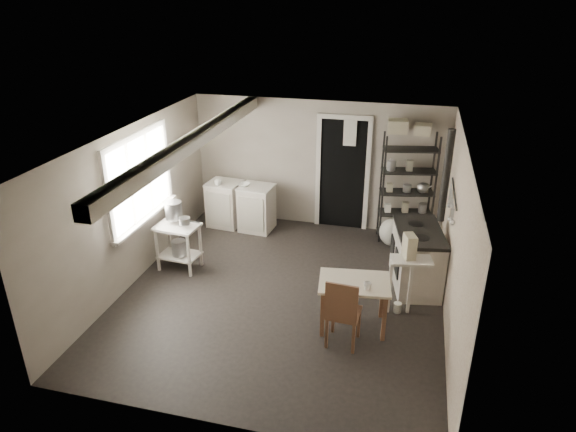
% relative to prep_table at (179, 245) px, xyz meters
% --- Properties ---
extents(floor, '(5.00, 5.00, 0.00)m').
position_rel_prep_table_xyz_m(floor, '(1.75, -0.33, -0.40)').
color(floor, black).
rests_on(floor, ground).
extents(ceiling, '(5.00, 5.00, 0.00)m').
position_rel_prep_table_xyz_m(ceiling, '(1.75, -0.33, 1.90)').
color(ceiling, white).
rests_on(ceiling, wall_back).
extents(wall_back, '(4.50, 0.02, 2.30)m').
position_rel_prep_table_xyz_m(wall_back, '(1.75, 2.17, 0.75)').
color(wall_back, gray).
rests_on(wall_back, ground).
extents(wall_front, '(4.50, 0.02, 2.30)m').
position_rel_prep_table_xyz_m(wall_front, '(1.75, -2.83, 0.75)').
color(wall_front, gray).
rests_on(wall_front, ground).
extents(wall_left, '(0.02, 5.00, 2.30)m').
position_rel_prep_table_xyz_m(wall_left, '(-0.50, -0.33, 0.75)').
color(wall_left, gray).
rests_on(wall_left, ground).
extents(wall_right, '(0.02, 5.00, 2.30)m').
position_rel_prep_table_xyz_m(wall_right, '(4.00, -0.33, 0.75)').
color(wall_right, gray).
rests_on(wall_right, ground).
extents(window, '(0.12, 1.76, 1.28)m').
position_rel_prep_table_xyz_m(window, '(-0.47, -0.13, 1.10)').
color(window, silver).
rests_on(window, wall_left).
extents(doorway, '(0.96, 0.10, 2.08)m').
position_rel_prep_table_xyz_m(doorway, '(2.20, 2.14, 0.60)').
color(doorway, silver).
rests_on(doorway, ground).
extents(ceiling_beam, '(0.18, 5.00, 0.18)m').
position_rel_prep_table_xyz_m(ceiling_beam, '(0.55, -0.33, 1.80)').
color(ceiling_beam, silver).
rests_on(ceiling_beam, ceiling).
extents(wallpaper_panel, '(0.01, 5.00, 2.30)m').
position_rel_prep_table_xyz_m(wallpaper_panel, '(3.99, -0.33, 0.75)').
color(wallpaper_panel, beige).
rests_on(wallpaper_panel, wall_right).
extents(utensil_rail, '(0.06, 1.20, 0.44)m').
position_rel_prep_table_xyz_m(utensil_rail, '(3.94, 0.27, 1.15)').
color(utensil_rail, '#AFAFB1').
rests_on(utensil_rail, wall_right).
extents(prep_table, '(0.68, 0.51, 0.73)m').
position_rel_prep_table_xyz_m(prep_table, '(0.00, 0.00, 0.00)').
color(prep_table, silver).
rests_on(prep_table, ground).
extents(stockpot, '(0.34, 0.34, 0.28)m').
position_rel_prep_table_xyz_m(stockpot, '(-0.08, 0.09, 0.54)').
color(stockpot, '#AFAFB1').
rests_on(stockpot, prep_table).
extents(saucepan, '(0.21, 0.21, 0.10)m').
position_rel_prep_table_xyz_m(saucepan, '(0.15, -0.04, 0.45)').
color(saucepan, '#AFAFB1').
rests_on(saucepan, prep_table).
extents(bucket, '(0.25, 0.25, 0.24)m').
position_rel_prep_table_xyz_m(bucket, '(0.03, -0.05, -0.02)').
color(bucket, '#AFAFB1').
rests_on(bucket, prep_table).
extents(base_cabinets, '(1.30, 0.65, 0.83)m').
position_rel_prep_table_xyz_m(base_cabinets, '(0.43, 1.68, 0.06)').
color(base_cabinets, beige).
rests_on(base_cabinets, ground).
extents(mixing_bowl, '(0.33, 0.33, 0.07)m').
position_rel_prep_table_xyz_m(mixing_bowl, '(0.54, 1.61, 0.55)').
color(mixing_bowl, white).
rests_on(mixing_bowl, base_cabinets).
extents(counter_cup, '(0.16, 0.16, 0.11)m').
position_rel_prep_table_xyz_m(counter_cup, '(0.07, 1.55, 0.57)').
color(counter_cup, white).
rests_on(counter_cup, base_cabinets).
extents(shelf_rack, '(0.94, 0.51, 1.88)m').
position_rel_prep_table_xyz_m(shelf_rack, '(3.34, 1.91, 0.55)').
color(shelf_rack, black).
rests_on(shelf_rack, ground).
extents(shelf_jar, '(0.10, 0.10, 0.18)m').
position_rel_prep_table_xyz_m(shelf_jar, '(3.02, 1.90, 0.96)').
color(shelf_jar, white).
rests_on(shelf_jar, shelf_rack).
extents(storage_box_a, '(0.33, 0.30, 0.21)m').
position_rel_prep_table_xyz_m(storage_box_a, '(3.09, 1.93, 1.61)').
color(storage_box_a, '#BFB79A').
rests_on(storage_box_a, shelf_rack).
extents(storage_box_b, '(0.28, 0.26, 0.17)m').
position_rel_prep_table_xyz_m(storage_box_b, '(3.49, 1.91, 1.59)').
color(storage_box_b, '#BFB79A').
rests_on(storage_box_b, shelf_rack).
extents(stove, '(0.82, 1.23, 0.89)m').
position_rel_prep_table_xyz_m(stove, '(3.58, 0.40, 0.04)').
color(stove, beige).
rests_on(stove, ground).
extents(stovepipe, '(0.13, 0.13, 1.55)m').
position_rel_prep_table_xyz_m(stovepipe, '(3.87, 0.79, 1.19)').
color(stovepipe, black).
rests_on(stovepipe, stove).
extents(side_ledge, '(0.58, 0.38, 0.83)m').
position_rel_prep_table_xyz_m(side_ledge, '(3.50, -0.37, 0.03)').
color(side_ledge, silver).
rests_on(side_ledge, ground).
extents(oats_box, '(0.20, 0.25, 0.32)m').
position_rel_prep_table_xyz_m(oats_box, '(3.45, -0.33, 0.61)').
color(oats_box, '#BFB79A').
rests_on(oats_box, side_ledge).
extents(work_table, '(0.96, 0.73, 0.67)m').
position_rel_prep_table_xyz_m(work_table, '(2.82, -0.86, -0.02)').
color(work_table, beige).
rests_on(work_table, ground).
extents(table_cup, '(0.13, 0.13, 0.09)m').
position_rel_prep_table_xyz_m(table_cup, '(2.99, -0.99, 0.41)').
color(table_cup, white).
rests_on(table_cup, work_table).
extents(chair, '(0.42, 0.44, 0.95)m').
position_rel_prep_table_xyz_m(chair, '(2.75, -1.22, 0.08)').
color(chair, brown).
rests_on(chair, ground).
extents(flour_sack, '(0.44, 0.38, 0.48)m').
position_rel_prep_table_xyz_m(flour_sack, '(3.15, 1.60, -0.16)').
color(flour_sack, beige).
rests_on(flour_sack, ground).
extents(floor_crock, '(0.12, 0.12, 0.14)m').
position_rel_prep_table_xyz_m(floor_crock, '(3.38, -0.39, -0.33)').
color(floor_crock, white).
rests_on(floor_crock, ground).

